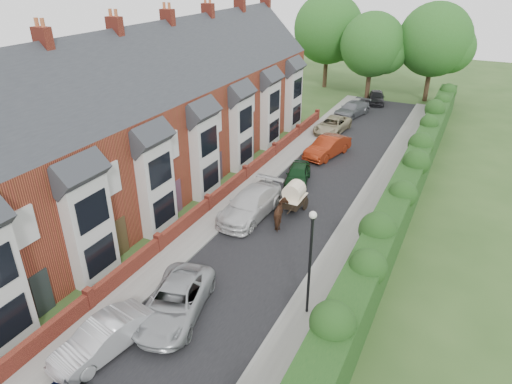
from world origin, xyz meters
TOP-DOWN VIEW (x-y plane):
  - ground at (0.00, 0.00)m, footprint 140.00×140.00m
  - road at (-0.50, 11.00)m, footprint 6.00×58.00m
  - pavement_hedge_side at (3.60, 11.00)m, footprint 2.20×58.00m
  - pavement_house_side at (-4.35, 11.00)m, footprint 1.70×58.00m
  - kerb_hedge_side at (2.55, 11.00)m, footprint 0.18×58.00m
  - kerb_house_side at (-3.55, 11.00)m, footprint 0.18×58.00m
  - hedge at (5.40, 11.00)m, footprint 2.10×58.00m
  - terrace_row at (-10.87, 9.98)m, footprint 9.05×40.50m
  - garden_wall_row at (-5.35, 10.00)m, footprint 0.35×40.35m
  - lamppost at (3.40, 4.00)m, footprint 0.32×0.32m
  - tree_far_left at (-2.65, 40.08)m, footprint 7.14×6.80m
  - tree_far_right at (3.39, 42.08)m, footprint 7.98×7.60m
  - tree_far_back at (-8.59, 43.08)m, footprint 8.40×8.00m
  - car_silver_a at (-3.00, -1.64)m, footprint 2.22×4.43m
  - car_silver_b at (-1.72, 1.40)m, footprint 3.53×5.52m
  - car_white at (-2.74, 10.60)m, footprint 2.46×5.61m
  - car_green at (-1.89, 16.20)m, footprint 2.40×4.07m
  - car_red at (-1.60, 21.80)m, footprint 2.72×4.97m
  - car_beige at (-3.00, 27.40)m, footprint 2.58×4.95m
  - car_grey at (-2.75, 33.00)m, footprint 3.04×5.13m
  - car_black at (-1.60, 38.60)m, footprint 2.50×4.25m
  - horse at (-0.60, 10.32)m, footprint 1.42×1.99m
  - horse_cart at (-0.60, 12.27)m, footprint 1.25×2.76m

SIDE VIEW (x-z plane):
  - ground at x=0.00m, z-range 0.00..0.00m
  - road at x=-0.50m, z-range 0.00..0.02m
  - pavement_hedge_side at x=3.60m, z-range 0.00..0.12m
  - pavement_house_side at x=-4.35m, z-range 0.00..0.12m
  - kerb_hedge_side at x=2.55m, z-range 0.00..0.13m
  - kerb_house_side at x=-3.55m, z-range 0.00..0.13m
  - garden_wall_row at x=-5.35m, z-range -0.09..1.01m
  - car_green at x=-1.89m, z-range 0.00..1.30m
  - car_beige at x=-3.00m, z-range 0.00..1.33m
  - car_black at x=-1.60m, z-range 0.00..1.36m
  - car_silver_a at x=-3.00m, z-range 0.00..1.39m
  - car_grey at x=-2.75m, z-range 0.00..1.39m
  - car_silver_b at x=-1.72m, z-range 0.00..1.42m
  - horse at x=-0.60m, z-range 0.00..1.53m
  - car_red at x=-1.60m, z-range 0.00..1.55m
  - car_white at x=-2.74m, z-range 0.00..1.60m
  - horse_cart at x=-0.60m, z-range 0.14..2.13m
  - hedge at x=5.40m, z-range 0.18..3.03m
  - lamppost at x=3.40m, z-range 0.72..5.88m
  - terrace_row at x=-10.87m, z-range -1.28..10.22m
  - tree_far_left at x=-2.65m, z-range 1.07..10.36m
  - tree_far_right at x=3.39m, z-range 1.16..11.47m
  - tree_far_back at x=-8.59m, z-range 1.21..12.03m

